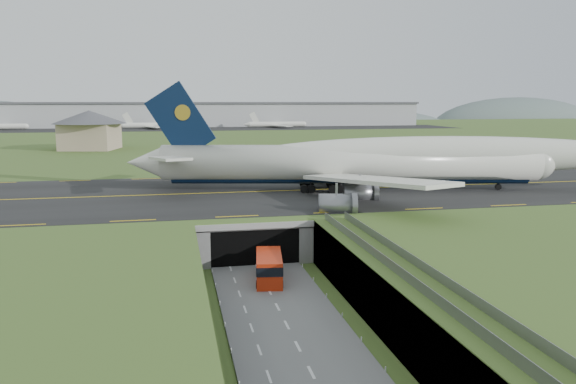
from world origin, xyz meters
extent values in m
plane|color=#425A24|center=(0.00, 0.00, 0.00)|extent=(900.00, 900.00, 0.00)
cube|color=gray|center=(0.00, 0.00, 3.00)|extent=(800.00, 800.00, 6.00)
cube|color=slate|center=(0.00, -7.50, 0.10)|extent=(12.00, 75.00, 0.20)
cube|color=black|center=(0.00, 33.00, 6.09)|extent=(800.00, 44.00, 0.18)
cube|color=gray|center=(0.00, 19.00, 5.50)|extent=(16.00, 22.00, 1.00)
cube|color=gray|center=(-7.00, 19.00, 3.00)|extent=(2.00, 22.00, 6.00)
cube|color=gray|center=(7.00, 19.00, 3.00)|extent=(2.00, 22.00, 6.00)
cube|color=black|center=(0.00, 14.00, 2.50)|extent=(12.00, 12.00, 5.00)
cube|color=#A8A8A3|center=(0.00, 7.95, 5.60)|extent=(17.00, 0.50, 0.80)
cube|color=#A8A8A3|center=(11.00, -18.50, 5.80)|extent=(3.00, 53.00, 0.50)
cube|color=gray|center=(9.60, -18.50, 6.55)|extent=(0.06, 53.00, 1.00)
cube|color=gray|center=(12.40, -18.50, 6.55)|extent=(0.06, 53.00, 1.00)
cylinder|color=#A8A8A3|center=(11.00, -28.00, 2.80)|extent=(0.90, 0.90, 5.60)
cylinder|color=#A8A8A3|center=(11.00, -16.00, 2.80)|extent=(0.90, 0.90, 5.60)
cylinder|color=#A8A8A3|center=(11.00, -4.00, 2.80)|extent=(0.90, 0.90, 5.60)
cylinder|color=silver|center=(20.58, 31.54, 11.13)|extent=(67.20, 19.98, 6.34)
sphere|color=silver|center=(53.54, 24.65, 11.13)|extent=(7.35, 7.35, 6.21)
cone|color=silver|center=(-15.28, 39.03, 11.13)|extent=(8.02, 7.31, 6.02)
ellipsoid|color=silver|center=(38.38, 27.82, 12.56)|extent=(71.83, 20.47, 6.65)
ellipsoid|color=black|center=(52.57, 24.85, 11.92)|extent=(4.91, 3.62, 2.22)
cylinder|color=black|center=(20.58, 31.54, 8.66)|extent=(63.16, 15.69, 2.66)
cube|color=silver|center=(25.76, 46.64, 10.14)|extent=(24.95, 26.74, 2.66)
cube|color=silver|center=(-7.94, 45.09, 12.62)|extent=(10.40, 11.23, 1.02)
cube|color=silver|center=(19.28, 15.62, 10.14)|extent=(15.85, 30.35, 2.66)
cube|color=silver|center=(-10.98, 30.55, 12.62)|extent=(7.32, 11.71, 1.02)
cube|color=black|center=(-8.98, 37.71, 18.56)|extent=(12.45, 3.16, 14.01)
cylinder|color=gold|center=(-8.49, 37.61, 20.04)|extent=(2.86, 1.25, 2.77)
cylinder|color=slate|center=(23.21, 40.60, 7.07)|extent=(5.71, 4.25, 3.27)
cylinder|color=slate|center=(20.76, 51.73, 7.07)|extent=(5.71, 4.25, 3.27)
cylinder|color=slate|center=(19.36, 22.18, 7.07)|extent=(5.71, 4.25, 3.27)
cylinder|color=slate|center=(12.66, 12.96, 7.07)|extent=(5.71, 4.25, 3.27)
cylinder|color=black|center=(46.95, 26.03, 6.72)|extent=(1.17, 0.71, 1.09)
cube|color=black|center=(16.22, 32.45, 6.87)|extent=(7.23, 8.00, 1.39)
cube|color=red|center=(0.65, 1.14, 1.84)|extent=(4.23, 8.55, 3.28)
cube|color=black|center=(0.65, 1.14, 2.49)|extent=(4.31, 8.67, 1.09)
cube|color=black|center=(0.65, 1.14, 0.47)|extent=(3.93, 7.98, 0.55)
cylinder|color=black|center=(-1.16, -1.35, 0.60)|extent=(0.52, 1.03, 0.98)
cylinder|color=black|center=(-0.35, 4.05, 0.60)|extent=(0.52, 1.03, 0.98)
cylinder|color=black|center=(1.65, -1.77, 0.60)|extent=(0.52, 1.03, 0.98)
cylinder|color=black|center=(2.46, 3.63, 0.60)|extent=(0.52, 1.03, 0.98)
cube|color=tan|center=(-37.38, 132.68, 10.35)|extent=(19.25, 19.25, 8.70)
cone|color=#4C4C51|center=(-37.38, 132.68, 16.88)|extent=(28.23, 28.23, 4.35)
cube|color=#B2B2B2|center=(0.00, 300.00, 13.50)|extent=(300.00, 22.00, 15.00)
cube|color=#4C4C51|center=(0.00, 300.00, 21.00)|extent=(302.00, 24.00, 1.20)
cube|color=black|center=(0.00, 270.00, 6.14)|extent=(320.00, 50.00, 0.08)
cylinder|color=silver|center=(-21.67, 275.00, 8.18)|extent=(34.00, 3.20, 3.20)
cylinder|color=silver|center=(52.34, 275.00, 8.18)|extent=(34.00, 3.20, 3.20)
ellipsoid|color=#50605E|center=(120.00, 430.00, -4.00)|extent=(260.00, 91.00, 44.00)
ellipsoid|color=#50605E|center=(320.00, 430.00, -4.00)|extent=(180.00, 63.00, 60.00)
camera|label=1|loc=(-10.44, -64.38, 21.99)|focal=35.00mm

